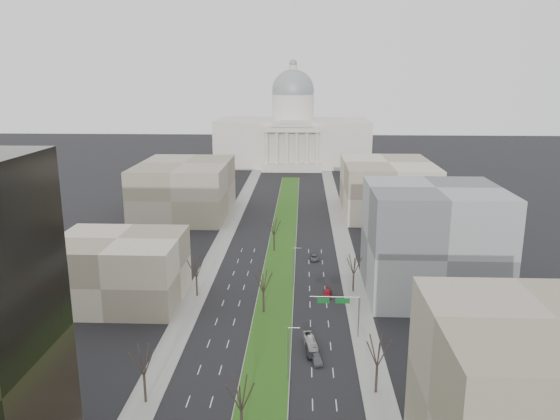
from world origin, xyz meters
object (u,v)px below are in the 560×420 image
(car_black, at_px, (311,350))
(box_van, at_px, (310,343))
(car_red, at_px, (327,294))
(car_grey_far, at_px, (314,258))
(car_grey_near, at_px, (317,359))

(car_black, xyz_separation_m, box_van, (-0.12, 2.30, 0.19))
(car_red, xyz_separation_m, car_grey_far, (-2.43, 24.22, -0.01))
(car_grey_far, bearing_deg, car_grey_near, -93.77)
(car_grey_near, height_order, box_van, box_van)
(box_van, bearing_deg, car_black, -95.84)
(car_black, bearing_deg, car_grey_near, -73.84)
(car_grey_far, distance_m, box_van, 47.70)
(car_red, xyz_separation_m, box_van, (-3.94, -23.46, 0.33))
(box_van, bearing_deg, car_grey_near, -86.84)
(car_grey_near, bearing_deg, box_van, 93.87)
(car_grey_near, xyz_separation_m, car_red, (2.90, 28.38, -0.05))
(car_red, distance_m, car_grey_far, 24.34)
(car_grey_near, height_order, car_red, car_grey_near)
(car_red, height_order, car_grey_far, car_red)
(car_black, xyz_separation_m, car_red, (3.83, 25.76, -0.14))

